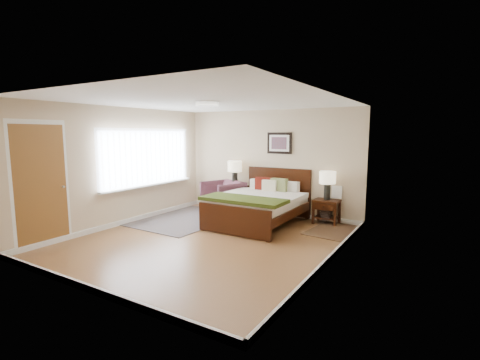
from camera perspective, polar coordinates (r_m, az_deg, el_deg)
The scene contains 18 objects.
floor at distance 6.51m, azimuth -5.17°, elevation -9.77°, with size 5.00×5.00×0.00m, color brown.
back_wall at distance 8.39m, azimuth 4.90°, elevation 2.87°, with size 4.50×0.04×2.50m, color #C4AF8E.
front_wall at distance 4.52m, azimuth -24.50°, elevation -1.95°, with size 4.50×0.04×2.50m, color #C4AF8E.
left_wall at distance 7.80m, azimuth -18.74°, elevation 2.12°, with size 0.04×5.00×2.50m, color #C4AF8E.
right_wall at distance 5.25m, azimuth 14.87°, elevation -0.25°, with size 0.04×5.00×2.50m, color #C4AF8E.
ceiling at distance 6.24m, azimuth -5.45°, elevation 12.70°, with size 4.50×5.00×0.02m, color white.
window at distance 8.22m, azimuth -14.80°, elevation 3.43°, with size 0.11×2.72×1.32m.
door at distance 6.82m, azimuth -29.85°, elevation -0.76°, with size 0.06×1.00×2.18m.
ceil_fixture at distance 6.24m, azimuth -5.45°, elevation 12.38°, with size 0.44×0.44×0.08m.
bed at distance 7.47m, azimuth 3.15°, elevation -3.40°, with size 1.72×2.07×1.12m.
wall_art at distance 8.22m, azimuth 6.48°, elevation 6.03°, with size 0.62×0.05×0.50m.
nightstand_left at distance 8.67m, azimuth -0.93°, elevation -1.77°, with size 0.55×0.49×0.65m.
nightstand_right at distance 7.75m, azimuth 13.99°, elevation -4.61°, with size 0.53×0.40×0.53m.
lamp_left at distance 8.61m, azimuth -0.86°, elevation 1.91°, with size 0.35×0.35×0.61m.
lamp_right at distance 7.66m, azimuth 14.17°, elevation 0.01°, with size 0.35×0.35×0.61m.
armchair at distance 8.58m, azimuth -2.80°, elevation -2.76°, with size 0.84×0.87×0.79m, color brown.
rug_persian at distance 8.08m, azimuth -8.71°, elevation -6.34°, with size 1.69×2.39×0.01m, color #0D2143.
rug_navy at distance 7.32m, azimuth 15.14°, elevation -8.00°, with size 0.85×1.27×0.01m, color black.
Camera 1 is at (3.70, -5.00, 1.95)m, focal length 26.00 mm.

